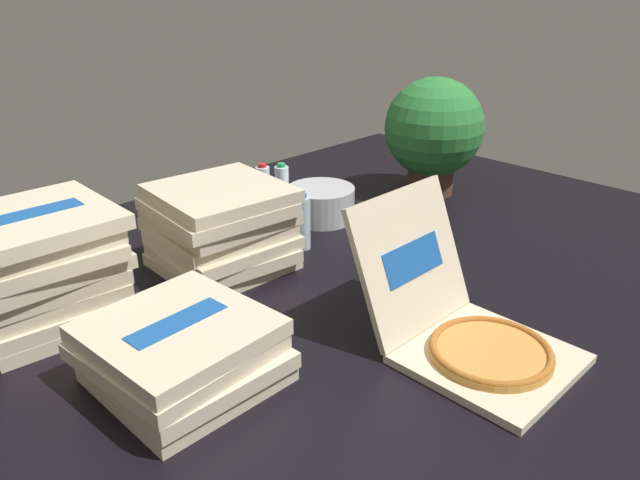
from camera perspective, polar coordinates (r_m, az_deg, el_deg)
ground_plane at (r=1.97m, az=2.21°, el=-4.75°), size 3.20×2.40×0.02m
open_pizza_box at (r=1.68m, az=13.41°, el=-7.79°), size 0.39×0.55×0.39m
pizza_stack_left_far at (r=2.07m, az=-9.21°, el=1.08°), size 0.44×0.45×0.29m
pizza_stack_left_near at (r=1.55m, az=-12.62°, el=-10.13°), size 0.43×0.42×0.17m
pizza_stack_center_far at (r=1.90m, az=-24.53°, el=-2.32°), size 0.44×0.45×0.33m
ice_bucket at (r=2.48m, az=0.09°, el=3.43°), size 0.27×0.27×0.13m
water_bottle_0 at (r=2.29m, az=-4.70°, el=2.39°), size 0.06×0.06×0.21m
water_bottle_1 at (r=2.21m, az=-1.64°, el=1.63°), size 0.06×0.06×0.21m
water_bottle_2 at (r=2.39m, az=-5.23°, el=3.39°), size 0.06×0.06×0.21m
water_bottle_3 at (r=2.55m, az=-3.54°, el=4.73°), size 0.06×0.06×0.21m
water_bottle_4 at (r=2.55m, az=-5.29°, el=4.69°), size 0.06×0.06×0.21m
potted_plant at (r=2.76m, az=10.49°, el=9.94°), size 0.43×0.43×0.51m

